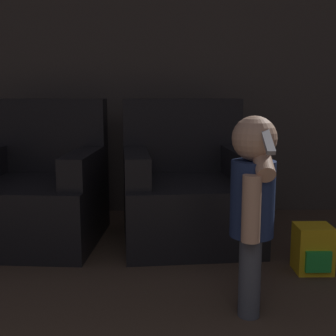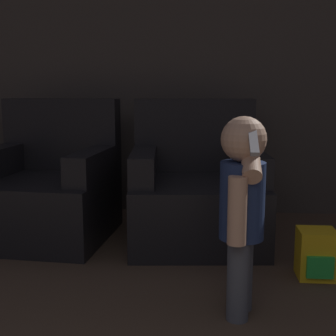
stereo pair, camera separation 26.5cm
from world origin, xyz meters
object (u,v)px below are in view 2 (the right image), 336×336
at_px(armchair_left, 48,191).
at_px(armchair_right, 196,193).
at_px(toy_backpack, 316,254).
at_px(person_toddler, 242,201).

relative_size(armchair_left, armchair_right, 1.00).
bearing_deg(toy_backpack, armchair_right, 137.81).
height_order(person_toddler, toy_backpack, person_toddler).
bearing_deg(armchair_left, toy_backpack, -14.84).
distance_m(person_toddler, toy_backpack, 0.78).
xyz_separation_m(armchair_left, toy_backpack, (1.75, -0.62, -0.19)).
bearing_deg(armchair_right, person_toddler, -83.07).
bearing_deg(person_toddler, armchair_left, -117.28).
xyz_separation_m(armchair_left, armchair_right, (1.06, -0.00, 0.00)).
distance_m(armchair_left, person_toddler, 1.71).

